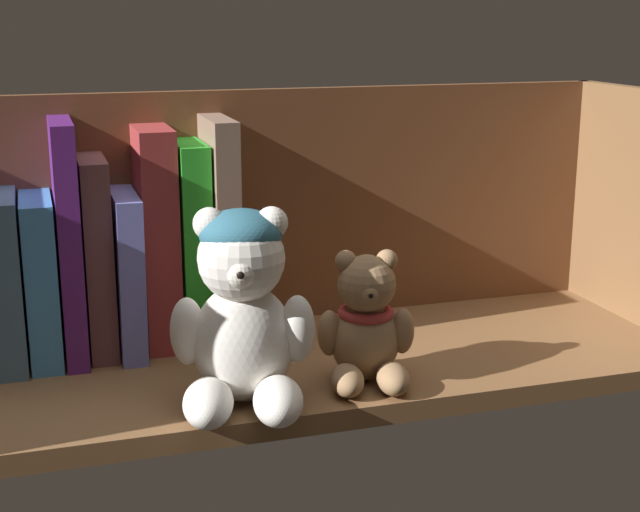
% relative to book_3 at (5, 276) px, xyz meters
% --- Properties ---
extents(shelf_board, '(0.79, 0.26, 0.02)m').
position_rel_book_3_xyz_m(shelf_board, '(0.27, -0.10, -0.09)').
color(shelf_board, brown).
rests_on(shelf_board, ground).
extents(shelf_back_panel, '(0.81, 0.01, 0.28)m').
position_rel_book_3_xyz_m(shelf_back_panel, '(0.27, 0.04, 0.03)').
color(shelf_back_panel, brown).
rests_on(shelf_back_panel, ground).
extents(book_3, '(0.03, 0.15, 0.17)m').
position_rel_book_3_xyz_m(book_3, '(0.00, 0.00, 0.00)').
color(book_3, '#476A8A').
rests_on(book_3, shelf_board).
extents(book_4, '(0.03, 0.14, 0.16)m').
position_rel_book_3_xyz_m(book_4, '(0.03, -0.00, -0.00)').
color(book_4, '#4189CA').
rests_on(book_4, shelf_board).
extents(book_5, '(0.02, 0.14, 0.24)m').
position_rel_book_3_xyz_m(book_5, '(0.06, -0.00, 0.03)').
color(book_5, '#551D70').
rests_on(book_5, shelf_board).
extents(book_6, '(0.03, 0.12, 0.20)m').
position_rel_book_3_xyz_m(book_6, '(0.09, -0.00, 0.02)').
color(book_6, brown).
rests_on(book_6, shelf_board).
extents(book_7, '(0.03, 0.14, 0.16)m').
position_rel_book_3_xyz_m(book_7, '(0.12, 0.00, -0.00)').
color(book_7, '#6A6DC6').
rests_on(book_7, shelf_board).
extents(book_8, '(0.04, 0.10, 0.23)m').
position_rel_book_3_xyz_m(book_8, '(0.15, -0.00, 0.03)').
color(book_8, maroon).
rests_on(book_8, shelf_board).
extents(book_9, '(0.03, 0.11, 0.21)m').
position_rel_book_3_xyz_m(book_9, '(0.18, -0.00, 0.02)').
color(book_9, green).
rests_on(book_9, shelf_board).
extents(book_10, '(0.03, 0.13, 0.23)m').
position_rel_book_3_xyz_m(book_10, '(0.21, 0.00, 0.03)').
color(book_10, '#8A6B59').
rests_on(book_10, shelf_board).
extents(teddy_bear_larger, '(0.13, 0.14, 0.18)m').
position_rel_book_3_xyz_m(teddy_bear_larger, '(0.20, -0.18, -0.00)').
color(teddy_bear_larger, white).
rests_on(teddy_bear_larger, shelf_board).
extents(teddy_bear_smaller, '(0.09, 0.10, 0.13)m').
position_rel_book_3_xyz_m(teddy_bear_smaller, '(0.32, -0.17, -0.03)').
color(teddy_bear_smaller, '#93704C').
rests_on(teddy_bear_smaller, shelf_board).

